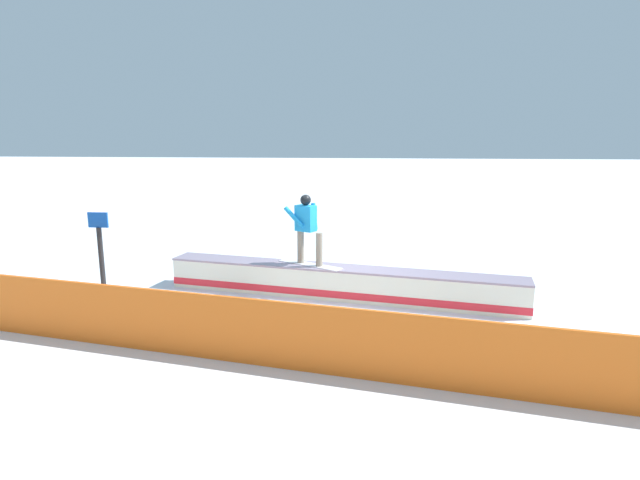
% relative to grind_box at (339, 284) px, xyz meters
% --- Properties ---
extents(ground_plane, '(120.00, 120.00, 0.00)m').
position_rel_grind_box_xyz_m(ground_plane, '(0.00, 0.00, -0.30)').
color(ground_plane, white).
extents(grind_box, '(7.37, 2.02, 0.65)m').
position_rel_grind_box_xyz_m(grind_box, '(0.00, 0.00, 0.00)').
color(grind_box, white).
rests_on(grind_box, ground_plane).
extents(snowboarder, '(1.42, 0.96, 1.46)m').
position_rel_grind_box_xyz_m(snowboarder, '(0.69, -0.16, 1.16)').
color(snowboarder, silver).
rests_on(snowboarder, grind_box).
extents(safety_fence, '(12.51, 2.46, 1.01)m').
position_rel_grind_box_xyz_m(safety_fence, '(0.00, 3.45, 0.21)').
color(safety_fence, orange).
rests_on(safety_fence, ground_plane).
extents(trail_marker, '(0.40, 0.10, 1.81)m').
position_rel_grind_box_xyz_m(trail_marker, '(4.72, 0.66, 0.68)').
color(trail_marker, '#262628').
rests_on(trail_marker, ground_plane).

